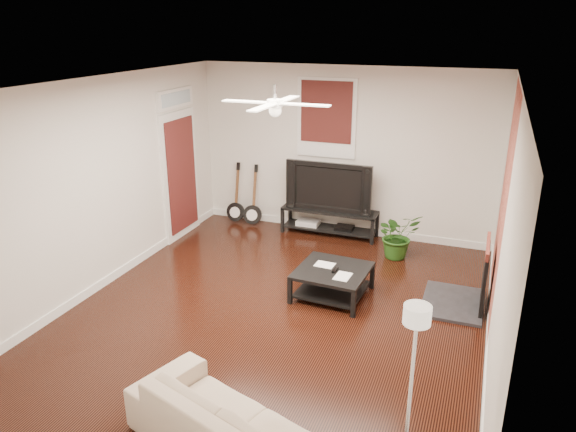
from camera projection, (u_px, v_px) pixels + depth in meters
name	position (u px, v px, depth m)	size (l,w,h in m)	color
room	(276.00, 207.00, 6.36)	(5.01, 6.01, 2.81)	black
brick_accent	(503.00, 205.00, 6.41)	(0.02, 2.20, 2.80)	#9F4133
fireplace	(469.00, 273.00, 6.83)	(0.80, 1.10, 0.92)	black
window_back	(326.00, 118.00, 8.89)	(1.00, 0.06, 1.30)	#35110E
door_left	(180.00, 163.00, 8.90)	(0.08, 1.00, 2.50)	white
tv_stand	(329.00, 222.00, 9.25)	(1.62, 0.43, 0.45)	black
tv	(331.00, 185.00, 9.05)	(1.45, 0.19, 0.84)	black
coffee_table	(332.00, 282.00, 7.19)	(0.91, 0.91, 0.38)	black
sofa	(237.00, 426.00, 4.49)	(2.01, 0.79, 0.59)	#BBA88C
floor_lamp	(409.00, 405.00, 3.95)	(0.27, 0.27, 1.64)	silver
potted_plant	(398.00, 235.00, 8.31)	(0.65, 0.56, 0.72)	#225017
guitar_left	(235.00, 193.00, 9.70)	(0.34, 0.24, 1.09)	black
guitar_right	(252.00, 196.00, 9.56)	(0.34, 0.24, 1.09)	black
ceiling_fan	(275.00, 103.00, 5.95)	(1.24, 1.24, 0.32)	white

